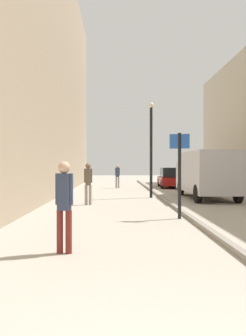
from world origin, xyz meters
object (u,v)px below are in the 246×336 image
(pedestrian_main_foreground, at_px, (88,181))
(parked_car, at_px, (172,178))
(pedestrian_mid_block, at_px, (64,200))
(pedestrian_far_crossing, at_px, (117,175))
(lamp_post, at_px, (151,143))
(street_sign_post, at_px, (180,168))
(delivery_van, at_px, (206,173))

(pedestrian_main_foreground, height_order, parked_car, pedestrian_main_foreground)
(pedestrian_main_foreground, distance_m, pedestrian_mid_block, 7.48)
(pedestrian_main_foreground, xyz_separation_m, pedestrian_far_crossing, (1.25, 9.85, -0.02))
(pedestrian_main_foreground, distance_m, parked_car, 11.84)
(lamp_post, bearing_deg, parked_car, 73.03)
(pedestrian_main_foreground, relative_size, pedestrian_far_crossing, 1.02)
(pedestrian_main_foreground, height_order, street_sign_post, street_sign_post)
(pedestrian_far_crossing, xyz_separation_m, lamp_post, (1.65, -6.94, 1.76))
(lamp_post, bearing_deg, pedestrian_far_crossing, 103.38)
(pedestrian_main_foreground, relative_size, lamp_post, 0.36)
(street_sign_post, bearing_deg, pedestrian_main_foreground, -38.38)
(delivery_van, xyz_separation_m, parked_car, (-0.28, 8.26, -0.51))
(pedestrian_main_foreground, relative_size, delivery_van, 0.32)
(pedestrian_mid_block, distance_m, street_sign_post, 4.86)
(parked_car, bearing_deg, pedestrian_far_crossing, -166.27)
(delivery_van, bearing_deg, lamp_post, 167.86)
(pedestrian_main_foreground, distance_m, pedestrian_far_crossing, 9.93)
(delivery_van, xyz_separation_m, lamp_post, (-2.63, 0.56, 1.50))
(pedestrian_far_crossing, xyz_separation_m, delivery_van, (4.28, -7.50, 0.26))
(pedestrian_mid_block, bearing_deg, delivery_van, 71.06)
(delivery_van, distance_m, lamp_post, 3.08)
(delivery_van, xyz_separation_m, street_sign_post, (-2.47, -5.96, 0.32))
(pedestrian_mid_block, height_order, street_sign_post, street_sign_post)
(parked_car, distance_m, lamp_post, 8.29)
(delivery_van, relative_size, street_sign_post, 2.03)
(parked_car, bearing_deg, delivery_van, -85.04)
(pedestrian_mid_block, height_order, delivery_van, delivery_van)
(street_sign_post, bearing_deg, parked_car, -87.47)
(pedestrian_mid_block, relative_size, lamp_post, 0.36)
(pedestrian_mid_block, distance_m, lamp_post, 10.89)
(pedestrian_far_crossing, distance_m, lamp_post, 7.34)
(delivery_van, distance_m, parked_car, 8.28)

